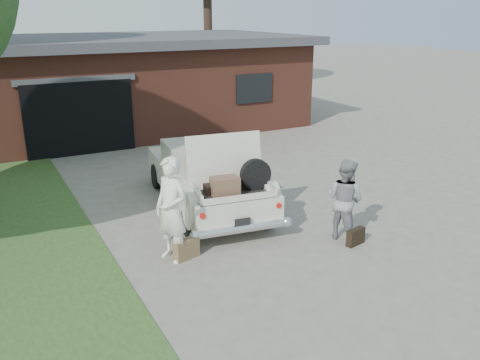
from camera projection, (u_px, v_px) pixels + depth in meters
name	position (u px, v px, depth m)	size (l,w,h in m)	color
ground	(255.00, 244.00, 9.54)	(90.00, 90.00, 0.00)	gray
house	(127.00, 81.00, 19.04)	(12.80, 7.80, 3.30)	brown
sedan	(206.00, 176.00, 11.25)	(2.40, 4.85, 1.92)	silver
woman_left	(171.00, 210.00, 8.69)	(0.68, 0.45, 1.87)	white
woman_right	(345.00, 200.00, 9.57)	(0.77, 0.60, 1.58)	gray
suitcase_left	(187.00, 249.00, 8.93)	(0.48, 0.15, 0.37)	olive
suitcase_right	(356.00, 237.00, 9.48)	(0.41, 0.13, 0.32)	black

